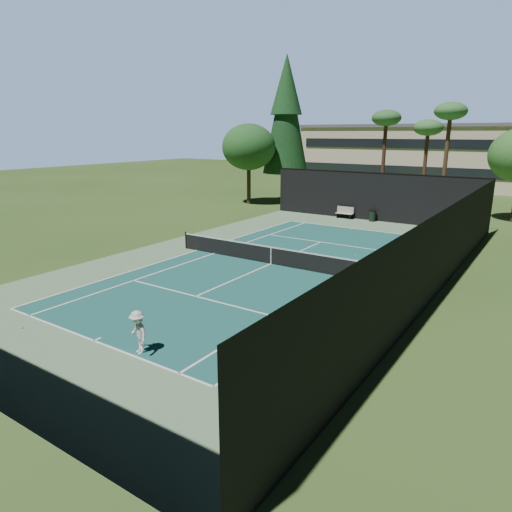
% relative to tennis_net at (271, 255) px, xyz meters
% --- Properties ---
extents(ground, '(160.00, 160.00, 0.00)m').
position_rel_tennis_net_xyz_m(ground, '(0.00, 0.00, -0.56)').
color(ground, '#324E1D').
rests_on(ground, ground).
extents(apron_slab, '(18.00, 32.00, 0.01)m').
position_rel_tennis_net_xyz_m(apron_slab, '(0.00, 0.00, -0.55)').
color(apron_slab, '#63875E').
rests_on(apron_slab, ground).
extents(court_surface, '(10.97, 23.77, 0.01)m').
position_rel_tennis_net_xyz_m(court_surface, '(0.00, 0.00, -0.55)').
color(court_surface, '#1B5751').
rests_on(court_surface, ground).
extents(court_lines, '(11.07, 23.87, 0.01)m').
position_rel_tennis_net_xyz_m(court_lines, '(0.00, 0.00, -0.54)').
color(court_lines, white).
rests_on(court_lines, ground).
extents(tennis_net, '(12.90, 0.10, 1.10)m').
position_rel_tennis_net_xyz_m(tennis_net, '(0.00, 0.00, 0.00)').
color(tennis_net, black).
rests_on(tennis_net, ground).
extents(fence, '(18.04, 32.05, 4.03)m').
position_rel_tennis_net_xyz_m(fence, '(0.00, 0.06, 1.45)').
color(fence, black).
rests_on(fence, ground).
extents(player, '(1.11, 0.86, 1.51)m').
position_rel_tennis_net_xyz_m(player, '(2.03, -11.59, 0.20)').
color(player, silver).
rests_on(player, ground).
extents(tennis_ball_a, '(0.08, 0.08, 0.08)m').
position_rel_tennis_net_xyz_m(tennis_ball_a, '(-3.18, -12.72, -0.52)').
color(tennis_ball_a, '#D4E834').
rests_on(tennis_ball_a, ground).
extents(tennis_ball_b, '(0.07, 0.07, 0.07)m').
position_rel_tennis_net_xyz_m(tennis_ball_b, '(-1.85, 4.35, -0.52)').
color(tennis_ball_b, '#BDD630').
rests_on(tennis_ball_b, ground).
extents(tennis_ball_c, '(0.07, 0.07, 0.07)m').
position_rel_tennis_net_xyz_m(tennis_ball_c, '(3.29, 4.32, -0.52)').
color(tennis_ball_c, '#B2CF2F').
rests_on(tennis_ball_c, ground).
extents(tennis_ball_d, '(0.08, 0.08, 0.08)m').
position_rel_tennis_net_xyz_m(tennis_ball_d, '(-6.08, 3.38, -0.52)').
color(tennis_ball_d, '#C2D730').
rests_on(tennis_ball_d, ground).
extents(park_bench, '(1.50, 0.45, 1.02)m').
position_rel_tennis_net_xyz_m(park_bench, '(-2.25, 15.61, -0.01)').
color(park_bench, beige).
rests_on(park_bench, ground).
extents(trash_bin, '(0.56, 0.56, 0.95)m').
position_rel_tennis_net_xyz_m(trash_bin, '(0.21, 15.62, -0.08)').
color(trash_bin, black).
rests_on(trash_bin, ground).
extents(pine_tree, '(4.80, 4.80, 15.00)m').
position_rel_tennis_net_xyz_m(pine_tree, '(-12.00, 22.00, 9.00)').
color(pine_tree, '#4C3020').
rests_on(pine_tree, ground).
extents(palm_a, '(2.80, 2.80, 9.32)m').
position_rel_tennis_net_xyz_m(palm_a, '(-2.00, 24.00, 7.63)').
color(palm_a, '#3F261B').
rests_on(palm_a, ground).
extents(palm_b, '(2.80, 2.80, 8.42)m').
position_rel_tennis_net_xyz_m(palm_b, '(1.50, 26.00, 6.80)').
color(palm_b, '#482C1E').
rests_on(palm_b, ground).
extents(palm_c, '(2.80, 2.80, 9.77)m').
position_rel_tennis_net_xyz_m(palm_c, '(4.00, 23.00, 8.05)').
color(palm_c, '#4C3420').
rests_on(palm_c, ground).
extents(decid_tree_c, '(5.44, 5.44, 8.09)m').
position_rel_tennis_net_xyz_m(decid_tree_c, '(-14.00, 18.00, 5.21)').
color(decid_tree_c, '#46311E').
rests_on(decid_tree_c, ground).
extents(campus_building, '(40.50, 12.50, 8.30)m').
position_rel_tennis_net_xyz_m(campus_building, '(0.00, 45.98, 3.65)').
color(campus_building, beige).
rests_on(campus_building, ground).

